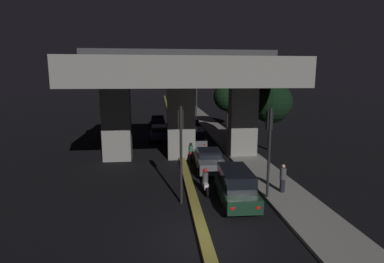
% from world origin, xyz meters
% --- Properties ---
extents(ground_plane, '(200.00, 200.00, 0.00)m').
position_xyz_m(ground_plane, '(0.00, 0.00, 0.00)').
color(ground_plane, black).
extents(median_divider, '(0.49, 126.00, 0.23)m').
position_xyz_m(median_divider, '(0.00, 35.00, 0.11)').
color(median_divider, olive).
rests_on(median_divider, ground_plane).
extents(sidewalk_right, '(2.67, 126.00, 0.16)m').
position_xyz_m(sidewalk_right, '(5.23, 28.00, 0.08)').
color(sidewalk_right, gray).
rests_on(sidewalk_right, ground_plane).
extents(elevated_overpass, '(15.40, 12.64, 8.66)m').
position_xyz_m(elevated_overpass, '(0.00, 12.64, 6.38)').
color(elevated_overpass, gray).
rests_on(elevated_overpass, ground_plane).
extents(traffic_light_left_of_median, '(0.30, 0.49, 5.10)m').
position_xyz_m(traffic_light_left_of_median, '(-0.65, 3.73, 3.47)').
color(traffic_light_left_of_median, black).
rests_on(traffic_light_left_of_median, ground_plane).
extents(traffic_light_right_of_median, '(0.30, 0.49, 4.98)m').
position_xyz_m(traffic_light_right_of_median, '(4.00, 3.73, 3.39)').
color(traffic_light_right_of_median, black).
rests_on(traffic_light_right_of_median, ground_plane).
extents(street_lamp, '(1.90, 0.32, 8.99)m').
position_xyz_m(street_lamp, '(4.16, 38.05, 5.21)').
color(street_lamp, '#2D2D30').
rests_on(street_lamp, ground_plane).
extents(car_dark_green_lead, '(1.93, 4.17, 1.82)m').
position_xyz_m(car_dark_green_lead, '(2.17, 3.33, 0.96)').
color(car_dark_green_lead, black).
rests_on(car_dark_green_lead, ground_plane).
extents(car_grey_second, '(2.00, 4.54, 1.54)m').
position_xyz_m(car_grey_second, '(1.69, 9.06, 0.79)').
color(car_grey_second, '#515459').
rests_on(car_grey_second, ground_plane).
extents(car_grey_third, '(2.06, 4.63, 1.69)m').
position_xyz_m(car_grey_third, '(1.69, 16.75, 0.88)').
color(car_grey_third, '#515459').
rests_on(car_grey_third, ground_plane).
extents(car_dark_green_fourth, '(1.87, 4.59, 1.65)m').
position_xyz_m(car_dark_green_fourth, '(2.09, 24.64, 0.86)').
color(car_dark_green_fourth, black).
rests_on(car_dark_green_fourth, ground_plane).
extents(car_dark_blue_lead_oncoming, '(2.01, 4.60, 1.41)m').
position_xyz_m(car_dark_blue_lead_oncoming, '(-1.78, 20.61, 0.76)').
color(car_dark_blue_lead_oncoming, '#141938').
rests_on(car_dark_blue_lead_oncoming, ground_plane).
extents(car_dark_blue_second_oncoming, '(1.93, 4.54, 1.55)m').
position_xyz_m(car_dark_blue_second_oncoming, '(-1.98, 29.64, 0.81)').
color(car_dark_blue_second_oncoming, '#141938').
rests_on(car_dark_blue_second_oncoming, ground_plane).
extents(motorcycle_white_filtering_near, '(0.32, 1.87, 1.44)m').
position_xyz_m(motorcycle_white_filtering_near, '(0.82, 4.96, 0.61)').
color(motorcycle_white_filtering_near, black).
rests_on(motorcycle_white_filtering_near, ground_plane).
extents(motorcycle_red_filtering_mid, '(0.34, 1.83, 1.43)m').
position_xyz_m(motorcycle_red_filtering_mid, '(0.72, 11.88, 0.61)').
color(motorcycle_red_filtering_mid, black).
rests_on(motorcycle_red_filtering_mid, ground_plane).
extents(motorcycle_black_filtering_far, '(0.34, 1.84, 1.38)m').
position_xyz_m(motorcycle_black_filtering_far, '(0.91, 17.87, 0.59)').
color(motorcycle_black_filtering_far, black).
rests_on(motorcycle_black_filtering_far, ground_plane).
extents(pedestrian_on_sidewalk, '(0.35, 0.35, 1.60)m').
position_xyz_m(pedestrian_on_sidewalk, '(5.08, 4.21, 0.96)').
color(pedestrian_on_sidewalk, black).
rests_on(pedestrian_on_sidewalk, sidewalk_right).
extents(roadside_tree_kerbside_near, '(3.72, 3.72, 6.23)m').
position_xyz_m(roadside_tree_kerbside_near, '(8.14, 14.52, 4.35)').
color(roadside_tree_kerbside_near, '#2D2116').
rests_on(roadside_tree_kerbside_near, ground_plane).
extents(roadside_tree_kerbside_mid, '(4.08, 4.08, 6.09)m').
position_xyz_m(roadside_tree_kerbside_mid, '(7.49, 28.19, 4.03)').
color(roadside_tree_kerbside_mid, '#38281C').
rests_on(roadside_tree_kerbside_mid, ground_plane).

